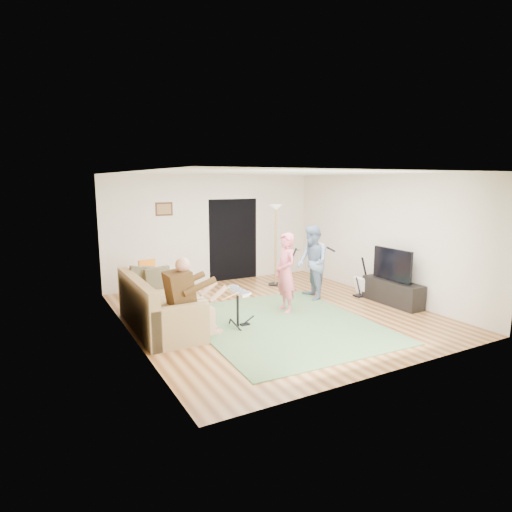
% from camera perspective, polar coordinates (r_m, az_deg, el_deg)
% --- Properties ---
extents(floor, '(6.00, 6.00, 0.00)m').
position_cam_1_polar(floor, '(8.48, 2.51, -7.58)').
color(floor, brown).
rests_on(floor, ground).
extents(walls, '(5.50, 6.00, 2.70)m').
position_cam_1_polar(walls, '(8.17, 2.58, 1.48)').
color(walls, beige).
rests_on(walls, floor).
extents(ceiling, '(6.00, 6.00, 0.00)m').
position_cam_1_polar(ceiling, '(8.08, 2.66, 10.99)').
color(ceiling, white).
rests_on(ceiling, walls).
extents(window_blinds, '(0.00, 2.05, 2.05)m').
position_cam_1_polar(window_blinds, '(7.32, -16.97, 1.62)').
color(window_blinds, '#955C2E').
rests_on(window_blinds, walls).
extents(doorway, '(2.10, 0.00, 2.10)m').
position_cam_1_polar(doorway, '(11.07, -3.05, 2.18)').
color(doorway, black).
rests_on(doorway, walls).
extents(picture_frame, '(0.42, 0.03, 0.32)m').
position_cam_1_polar(picture_frame, '(10.34, -12.16, 6.14)').
color(picture_frame, '#3F2314').
rests_on(picture_frame, walls).
extents(area_rug, '(3.18, 3.79, 0.02)m').
position_cam_1_polar(area_rug, '(7.83, 3.75, -9.04)').
color(area_rug, '#4B6F44').
rests_on(area_rug, floor).
extents(sofa, '(0.95, 2.30, 0.93)m').
position_cam_1_polar(sofa, '(7.74, -13.37, -7.18)').
color(sofa, '#9E7F4F').
rests_on(sofa, floor).
extents(drummer, '(0.87, 0.49, 1.34)m').
position_cam_1_polar(drummer, '(7.21, -8.74, -6.54)').
color(drummer, '#4B3115').
rests_on(drummer, sofa).
extents(drum_kit, '(0.38, 0.69, 0.71)m').
position_cam_1_polar(drum_kit, '(7.60, -2.45, -7.24)').
color(drum_kit, black).
rests_on(drum_kit, floor).
extents(singer, '(0.43, 0.61, 1.57)m').
position_cam_1_polar(singer, '(8.38, 3.99, -2.24)').
color(singer, '#D85D70').
rests_on(singer, floor).
extents(microphone, '(0.06, 0.06, 0.24)m').
position_cam_1_polar(microphone, '(8.42, 5.17, 0.49)').
color(microphone, black).
rests_on(microphone, singer).
extents(guitarist, '(0.80, 0.92, 1.62)m').
position_cam_1_polar(guitarist, '(9.33, 7.49, -0.87)').
color(guitarist, '#7185A5').
rests_on(guitarist, floor).
extents(guitar_held, '(0.33, 0.60, 0.26)m').
position_cam_1_polar(guitar_held, '(9.40, 8.52, 0.99)').
color(guitar_held, silver).
rests_on(guitar_held, guitarist).
extents(guitar_spare, '(0.32, 0.29, 0.89)m').
position_cam_1_polar(guitar_spare, '(9.85, 13.76, -3.82)').
color(guitar_spare, black).
rests_on(guitar_spare, floor).
extents(torchiere_lamp, '(0.36, 0.36, 1.99)m').
position_cam_1_polar(torchiere_lamp, '(10.43, 2.66, 3.42)').
color(torchiere_lamp, black).
rests_on(torchiere_lamp, floor).
extents(dining_chair, '(0.45, 0.47, 0.91)m').
position_cam_1_polar(dining_chair, '(9.34, -13.83, -4.14)').
color(dining_chair, tan).
rests_on(dining_chair, floor).
extents(tv_cabinet, '(0.40, 1.40, 0.50)m').
position_cam_1_polar(tv_cabinet, '(9.45, 17.74, -4.62)').
color(tv_cabinet, black).
rests_on(tv_cabinet, floor).
extents(television, '(0.06, 1.00, 0.67)m').
position_cam_1_polar(television, '(9.29, 17.72, -1.08)').
color(television, black).
rests_on(television, tv_cabinet).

